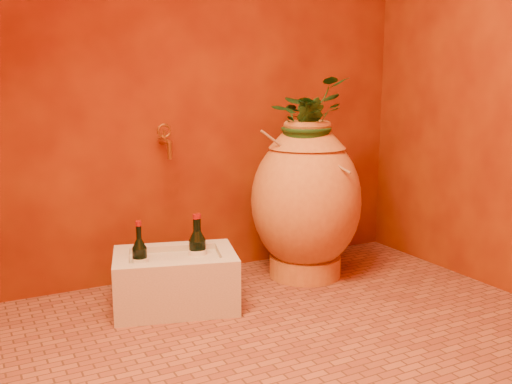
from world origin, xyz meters
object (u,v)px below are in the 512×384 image
wine_bottle_c (196,252)px  wall_tap (165,140)px  stone_basin (175,281)px  wine_bottle_b (140,261)px  wine_bottle_a (199,252)px  amphora (306,200)px

wine_bottle_c → wall_tap: size_ratio=1.66×
stone_basin → wine_bottle_b: bearing=174.0°
wine_bottle_b → wall_tap: (0.25, 0.34, 0.52)m
wine_bottle_a → amphora: bearing=7.1°
amphora → wine_bottle_b: size_ratio=2.95×
stone_basin → wall_tap: bearing=75.7°
wine_bottle_a → wall_tap: 0.62m
wine_bottle_a → wine_bottle_c: bearing=162.9°
amphora → wine_bottle_b: amphora is taller
amphora → stone_basin: bearing=-173.3°
amphora → wall_tap: (-0.71, 0.26, 0.34)m
stone_basin → wall_tap: 0.74m
stone_basin → wine_bottle_c: (0.12, 0.01, 0.12)m
amphora → wine_bottle_b: bearing=-175.4°
stone_basin → wine_bottle_b: wine_bottle_b is taller
wine_bottle_a → wine_bottle_b: size_ratio=1.01×
amphora → wine_bottle_a: amphora is taller
stone_basin → wine_bottle_a: 0.18m
wine_bottle_a → wall_tap: bearing=96.2°
stone_basin → amphora: bearing=6.7°
amphora → stone_basin: 0.86m
wine_bottle_c → amphora: bearing=6.7°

